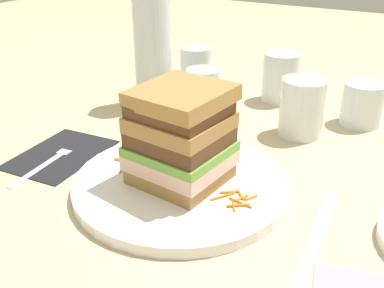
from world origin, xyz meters
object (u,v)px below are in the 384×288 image
sandwich (181,137)px  empty_tumbler_3 (280,77)px  main_plate (181,184)px  empty_tumbler_0 (196,71)px  napkin_dark (61,154)px  juice_glass (301,112)px  knife (315,239)px  empty_tumbler_2 (203,90)px  empty_tumbler_1 (362,104)px  water_bottle (152,40)px  fork (51,158)px

sandwich → empty_tumbler_3: bearing=90.7°
main_plate → empty_tumbler_0: empty_tumbler_0 is taller
napkin_dark → juice_glass: 0.40m
sandwich → napkin_dark: size_ratio=0.84×
knife → empty_tumbler_0: empty_tumbler_0 is taller
sandwich → empty_tumbler_2: size_ratio=1.64×
juice_glass → empty_tumbler_1: (0.08, 0.10, -0.00)m
main_plate → napkin_dark: (-0.21, -0.01, -0.01)m
juice_glass → empty_tumbler_3: size_ratio=1.01×
water_bottle → empty_tumbler_0: size_ratio=2.89×
fork → empty_tumbler_3: 0.47m
sandwich → napkin_dark: sandwich is taller
fork → water_bottle: (0.00, 0.28, 0.12)m
main_plate → knife: bearing=-5.0°
knife → empty_tumbler_2: 0.42m
juice_glass → empty_tumbler_0: size_ratio=1.01×
juice_glass → empty_tumbler_1: bearing=50.9°
fork → empty_tumbler_0: (0.04, 0.38, 0.04)m
main_plate → juice_glass: juice_glass is taller
juice_glass → empty_tumbler_2: size_ratio=1.21×
fork → napkin_dark: bearing=96.3°
knife → juice_glass: size_ratio=2.05×
main_plate → empty_tumbler_2: bearing=113.0°
empty_tumbler_1 → empty_tumbler_3: empty_tumbler_3 is taller
knife → empty_tumbler_2: bearing=136.8°
main_plate → empty_tumbler_2: (-0.11, 0.27, 0.03)m
knife → water_bottle: bearing=146.6°
napkin_dark → empty_tumbler_1: 0.52m
sandwich → fork: 0.23m
empty_tumbler_0 → empty_tumbler_3: bearing=14.5°
juice_glass → sandwich: bearing=-108.2°
water_bottle → empty_tumbler_2: 0.13m
fork → knife: bearing=1.9°
water_bottle → empty_tumbler_0: 0.13m
knife → empty_tumbler_3: 0.45m
sandwich → fork: bearing=-171.9°
napkin_dark → fork: fork is taller
sandwich → fork: size_ratio=0.79×
napkin_dark → empty_tumbler_3: 0.45m
fork → juice_glass: 0.41m
water_bottle → empty_tumbler_0: bearing=68.8°
fork → empty_tumbler_2: bearing=71.7°
empty_tumbler_3 → knife: bearing=-64.4°
sandwich → empty_tumbler_2: bearing=113.0°
fork → empty_tumbler_2: 0.32m
water_bottle → empty_tumbler_2: size_ratio=3.49×
water_bottle → empty_tumbler_3: (0.21, 0.14, -0.08)m
juice_glass → empty_tumbler_2: 0.20m
main_plate → knife: (0.19, -0.02, -0.01)m
water_bottle → empty_tumbler_3: 0.26m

